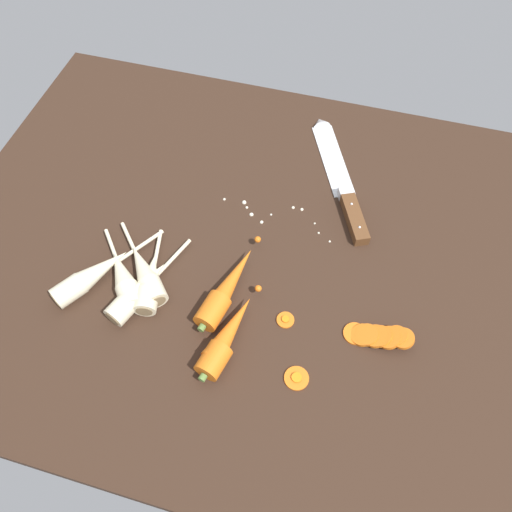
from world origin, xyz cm
name	(u,v)px	position (x,y,z in cm)	size (l,w,h in cm)	color
ground_plane	(259,257)	(0.00, 0.00, -2.00)	(120.00, 90.00, 4.00)	#332116
chefs_knife	(338,173)	(10.66, 22.57, 0.65)	(17.76, 32.86, 4.18)	silver
whole_carrot	(226,289)	(-3.01, -10.22, 2.10)	(7.53, 20.77, 4.20)	orange
whole_carrot_second	(227,338)	(-0.13, -18.94, 2.10)	(7.46, 18.83, 4.20)	orange
parsnip_front	(145,274)	(-17.78, -11.12, 1.98)	(14.73, 15.77, 4.00)	beige
parsnip_mid_left	(139,291)	(-17.48, -14.63, 1.98)	(9.00, 19.88, 4.00)	beige
parsnip_mid_right	(92,275)	(-26.68, -13.99, 1.98)	(14.08, 20.27, 4.00)	beige
parsnip_back	(150,283)	(-16.32, -12.58, 1.98)	(6.27, 17.48, 4.00)	beige
parsnip_outer	(124,279)	(-21.02, -13.12, 1.98)	(13.46, 15.28, 4.00)	beige
carrot_slice_stack	(377,336)	(23.55, -11.52, 1.17)	(11.43, 4.57, 3.36)	orange
carrot_slice_stray_near	(297,378)	(12.25, -21.79, 0.36)	(4.01, 4.01, 0.70)	orange
carrot_slice_stray_mid	(285,320)	(8.10, -12.34, 0.36)	(3.05, 3.05, 0.70)	orange
mince_crumbs	(264,211)	(-1.45, 9.28, 0.35)	(22.71, 6.54, 0.86)	silver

